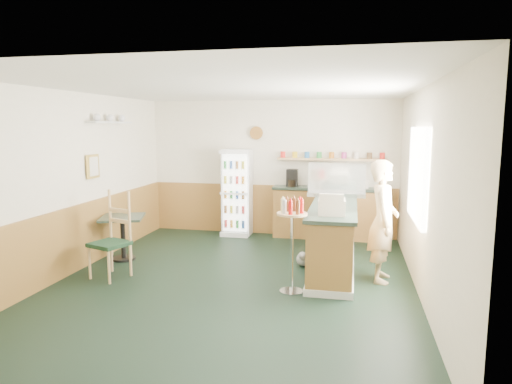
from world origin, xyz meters
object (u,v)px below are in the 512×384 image
(drinks_fridge, at_px, (237,192))
(cash_register, at_px, (332,207))
(condiment_stand, at_px, (292,231))
(cafe_table, at_px, (123,229))
(cafe_chair, at_px, (113,232))
(display_case, at_px, (337,180))
(shopkeeper, at_px, (383,221))

(drinks_fridge, xyz_separation_m, cash_register, (2.01, -2.67, 0.25))
(condiment_stand, xyz_separation_m, cafe_table, (-2.91, 0.90, -0.33))
(drinks_fridge, height_order, cash_register, drinks_fridge)
(cafe_table, height_order, cafe_chair, cafe_chair)
(cafe_table, bearing_deg, cafe_chair, -71.55)
(drinks_fridge, relative_size, cafe_table, 2.08)
(condiment_stand, bearing_deg, cafe_table, 162.74)
(drinks_fridge, bearing_deg, cash_register, -53.02)
(display_case, bearing_deg, cafe_chair, -148.61)
(shopkeeper, bearing_deg, cash_register, 122.05)
(cash_register, bearing_deg, cafe_table, 168.31)
(cash_register, bearing_deg, condiment_stand, -147.24)
(shopkeeper, bearing_deg, display_case, 30.89)
(cash_register, height_order, cafe_table, cash_register)
(drinks_fridge, xyz_separation_m, display_case, (2.01, -0.95, 0.42))
(cash_register, relative_size, cafe_chair, 0.30)
(cash_register, bearing_deg, drinks_fridge, 124.61)
(display_case, xyz_separation_m, condiment_stand, (-0.49, -2.06, -0.44))
(cash_register, xyz_separation_m, cafe_table, (-3.40, 0.56, -0.60))
(display_case, relative_size, shopkeeper, 0.56)
(condiment_stand, relative_size, cafe_chair, 0.99)
(drinks_fridge, relative_size, cash_register, 4.61)
(condiment_stand, bearing_deg, display_case, 76.59)
(condiment_stand, xyz_separation_m, cafe_chair, (-2.65, 0.14, -0.18))
(shopkeeper, relative_size, condiment_stand, 1.38)
(display_case, xyz_separation_m, cash_register, (0.00, -1.72, -0.17))
(drinks_fridge, relative_size, shopkeeper, 1.00)
(display_case, relative_size, condiment_stand, 0.77)
(display_case, height_order, cash_register, display_case)
(shopkeeper, relative_size, cafe_chair, 1.37)
(shopkeeper, xyz_separation_m, cafe_table, (-4.10, 0.17, -0.35))
(shopkeeper, relative_size, cafe_table, 2.07)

